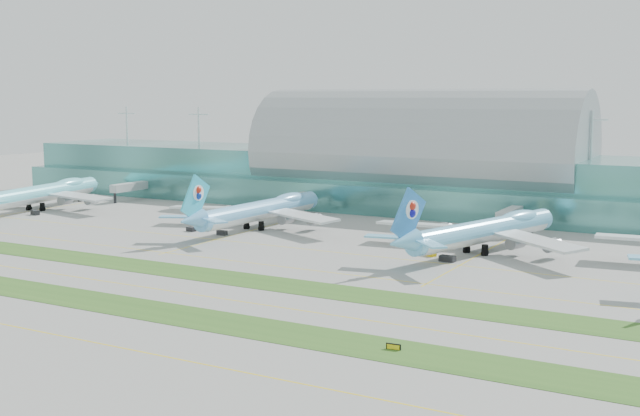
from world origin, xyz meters
The scene contains 17 objects.
ground centered at (0.00, 0.00, 0.00)m, with size 700.00×700.00×0.00m, color gray.
terminal centered at (0.01, 128.79, 14.23)m, with size 340.00×69.10×36.00m.
grass_strip_near centered at (0.00, -28.00, 0.04)m, with size 420.00×12.00×0.08m, color #2D591E.
grass_strip_far centered at (0.00, 2.00, 0.04)m, with size 420.00×12.00×0.08m, color #2D591E.
taxiline_a centered at (0.00, -48.00, 0.01)m, with size 420.00×0.35×0.01m, color yellow.
taxiline_b centered at (0.00, -14.00, 0.01)m, with size 420.00×0.35×0.01m, color yellow.
taxiline_c centered at (0.00, 18.00, 0.01)m, with size 420.00×0.35×0.01m, color yellow.
taxiline_d centered at (0.00, 40.00, 0.01)m, with size 420.00×0.35×0.01m, color yellow.
airliner_a centered at (-117.65, 60.47, 6.21)m, with size 63.44×72.85×20.14m.
airliner_b centered at (-25.55, 63.69, 5.96)m, with size 61.80×70.19×19.32m.
airliner_c centered at (47.02, 59.43, 6.06)m, with size 60.12×69.71×19.64m.
gse_b centered at (-108.75, 48.81, 0.83)m, with size 3.58×1.77×1.65m, color black.
gse_c centered at (-40.59, 47.84, 0.63)m, with size 2.94×1.68×1.26m, color black.
gse_d centered at (-28.51, 46.91, 0.70)m, with size 3.05×1.56×1.40m, color black.
gse_e centered at (36.24, 47.28, 0.71)m, with size 3.54×1.74×1.43m, color #E4BA0D.
gse_f centered at (42.75, 42.79, 0.74)m, with size 3.89×2.15×1.48m, color black.
taxiway_sign_east centered at (59.16, -27.61, 0.52)m, with size 2.50×0.52×1.05m.
Camera 1 is at (109.09, -142.49, 40.61)m, focal length 45.00 mm.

